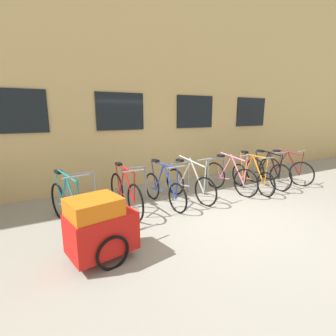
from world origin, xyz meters
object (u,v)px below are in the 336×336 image
(bicycle_orange, at_px, (252,177))
(bicycle_maroon, at_px, (285,170))
(bicycle_silver, at_px, (189,184))
(bicycle_pink, at_px, (229,177))
(bicycle_red, at_px, (125,193))
(bicycle_black, at_px, (267,172))
(bicycle_blue, at_px, (164,189))
(bicycle_teal, at_px, (68,206))
(bike_trailer, at_px, (100,227))

(bicycle_orange, bearing_deg, bicycle_maroon, 3.96)
(bicycle_silver, bearing_deg, bicycle_pink, -0.18)
(bicycle_maroon, bearing_deg, bicycle_red, 178.96)
(bicycle_red, bearing_deg, bicycle_black, -1.50)
(bicycle_maroon, xyz_separation_m, bicycle_blue, (-4.09, 0.05, -0.02))
(bicycle_pink, xyz_separation_m, bicycle_black, (1.31, -0.10, 0.01))
(bicycle_pink, xyz_separation_m, bicycle_silver, (-1.26, 0.00, -0.02))
(bicycle_red, xyz_separation_m, bicycle_blue, (0.89, -0.04, -0.03))
(bicycle_red, xyz_separation_m, bicycle_silver, (1.61, -0.01, -0.02))
(bicycle_pink, relative_size, bicycle_teal, 1.00)
(bicycle_teal, distance_m, bicycle_orange, 4.65)
(bicycle_black, xyz_separation_m, bicycle_blue, (-3.29, 0.07, -0.03))
(bicycle_blue, bearing_deg, bicycle_silver, 2.85)
(bicycle_black, bearing_deg, bicycle_maroon, 1.32)
(bicycle_orange, bearing_deg, bicycle_silver, 174.33)
(bicycle_blue, bearing_deg, bicycle_teal, -175.52)
(bicycle_maroon, distance_m, bicycle_blue, 4.09)
(bicycle_blue, height_order, bike_trailer, bicycle_blue)
(bicycle_pink, xyz_separation_m, bicycle_maroon, (2.12, -0.08, -0.01))
(bicycle_silver, xyz_separation_m, bicycle_blue, (-0.71, -0.04, -0.01))
(bicycle_black, distance_m, bicycle_blue, 3.29)
(bicycle_maroon, height_order, bicycle_blue, bicycle_maroon)
(bicycle_silver, bearing_deg, bicycle_black, -2.28)
(bicycle_teal, xyz_separation_m, bike_trailer, (0.26, -1.33, 0.09))
(bicycle_black, distance_m, bicycle_maroon, 0.81)
(bicycle_teal, bearing_deg, bike_trailer, -79.08)
(bike_trailer, bearing_deg, bicycle_pink, 22.01)
(bicycle_pink, height_order, bicycle_teal, bicycle_pink)
(bicycle_silver, height_order, bike_trailer, bicycle_silver)
(bicycle_orange, bearing_deg, bicycle_teal, -179.89)
(bicycle_black, bearing_deg, bike_trailer, -164.32)
(bicycle_maroon, relative_size, bicycle_silver, 0.96)
(bicycle_teal, xyz_separation_m, bicycle_silver, (2.76, 0.20, -0.02))
(bicycle_black, distance_m, bike_trailer, 5.27)
(bike_trailer, bearing_deg, bicycle_black, 15.68)
(bicycle_black, bearing_deg, bicycle_pink, 175.71)
(bicycle_pink, distance_m, bicycle_silver, 1.26)
(bicycle_red, bearing_deg, bicycle_orange, -3.18)
(bicycle_silver, xyz_separation_m, bike_trailer, (-2.50, -1.53, 0.10))
(bicycle_teal, height_order, bicycle_black, bicycle_teal)
(bicycle_blue, bearing_deg, bicycle_orange, -3.34)
(bicycle_red, distance_m, bicycle_black, 4.18)
(bicycle_teal, distance_m, bicycle_silver, 2.77)
(bike_trailer, bearing_deg, bicycle_maroon, 13.78)
(bicycle_orange, bearing_deg, bicycle_black, 7.05)
(bicycle_maroon, height_order, bike_trailer, bicycle_maroon)
(bicycle_pink, distance_m, bicycle_teal, 4.03)
(bicycle_silver, height_order, bicycle_orange, bicycle_silver)
(bicycle_teal, relative_size, bicycle_orange, 1.02)
(bicycle_blue, bearing_deg, bicycle_black, -1.17)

